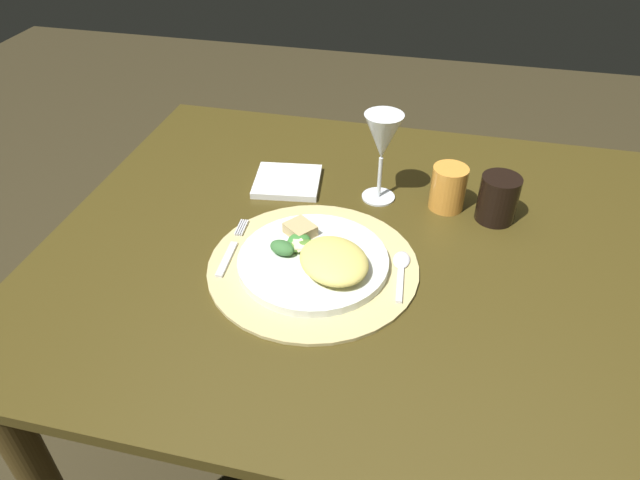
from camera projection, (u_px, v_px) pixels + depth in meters
ground_plane at (351, 473)px, 1.48m from camera, size 6.00×6.00×0.00m
dining_table at (362, 298)px, 1.10m from camera, size 1.12×0.92×0.75m
placemat at (313, 266)px, 0.96m from camera, size 0.35×0.35×0.01m
dinner_plate at (313, 261)px, 0.96m from camera, size 0.25×0.25×0.01m
pasta_serving at (334, 261)px, 0.92m from camera, size 0.16×0.16×0.03m
salad_greens at (296, 245)px, 0.96m from camera, size 0.09×0.07×0.02m
bread_piece at (300, 229)px, 1.00m from camera, size 0.06×0.06×0.02m
fork at (231, 250)px, 0.99m from camera, size 0.02×0.16×0.00m
spoon at (401, 267)px, 0.95m from camera, size 0.03×0.13×0.01m
napkin at (287, 181)px, 1.17m from camera, size 0.15×0.14×0.01m
wine_glass at (383, 140)px, 1.05m from camera, size 0.07×0.07×0.18m
amber_tumbler at (448, 188)px, 1.08m from camera, size 0.07×0.07×0.09m
dark_tumbler at (498, 199)px, 1.05m from camera, size 0.07×0.07×0.09m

